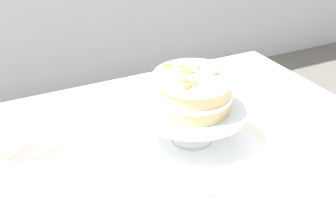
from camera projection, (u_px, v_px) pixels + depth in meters
The scene contains 5 objects.
dining_table at pixel (155, 192), 1.25m from camera, with size 1.40×1.00×0.74m.
linen_napkin at pixel (192, 140), 1.31m from camera, with size 0.32×0.32×0.00m, color white.
cake_stand at pixel (193, 115), 1.27m from camera, with size 0.29×0.29×0.10m.
layer_cake at pixel (193, 91), 1.23m from camera, with size 0.21×0.21×0.11m.
loose_petal_0 at pixel (211, 192), 1.10m from camera, with size 0.04×0.02×0.01m, color pink.
Camera 1 is at (-0.42, -0.93, 1.44)m, focal length 50.29 mm.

